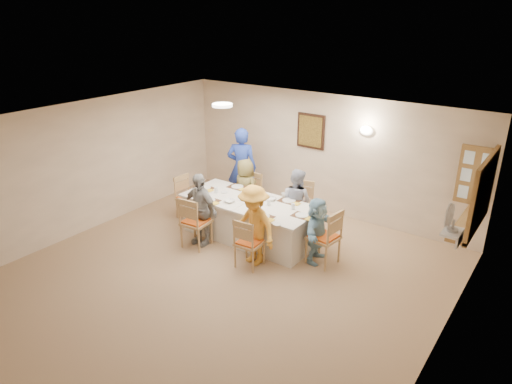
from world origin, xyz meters
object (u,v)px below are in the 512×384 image
Objects in this scene: diner_back_left at (245,189)px; diner_right_end at (317,230)px; serving_hatch at (483,194)px; chair_back_right at (299,207)px; diner_front_left at (200,209)px; chair_back_left at (249,195)px; diner_back_right at (296,202)px; condiment_ketchup at (248,195)px; caregiver at (242,168)px; diner_front_right at (254,225)px; chair_front_left at (196,221)px; chair_front_right at (250,242)px; desk_fan at (451,221)px; dining_table at (249,220)px; chair_left_end at (188,198)px; chair_right_end at (323,236)px.

diner_right_end is at bearing 171.14° from diner_back_left.
serving_hatch is 1.51× the size of chair_back_right.
serving_hatch is at bearing 23.51° from diner_front_left.
diner_back_right is at bearing -8.71° from chair_back_left.
diner_front_left reaches higher than chair_back_right.
chair_back_right is at bearing 37.19° from diner_right_end.
serving_hatch is 7.28× the size of condiment_ketchup.
diner_back_right is at bearing 139.69° from caregiver.
condiment_ketchup is at bearing 107.16° from caregiver.
diner_back_right is 0.93× the size of diner_front_right.
diner_right_end is at bearing -0.86° from condiment_ketchup.
chair_front_left is 1.06m from condiment_ketchup.
chair_front_left is at bearing -163.52° from diner_front_right.
chair_front_right is 1.49m from diner_back_right.
condiment_ketchup is (-0.65, -0.78, 0.37)m from chair_back_right.
diner_front_left is at bearing -177.63° from desk_fan.
diner_back_left is 0.69m from caregiver.
diner_back_right is at bearing 45.35° from condiment_ketchup.
chair_front_right is 1.15m from diner_right_end.
chair_back_left is (-0.60, 0.80, 0.07)m from dining_table.
chair_back_left is at bearing 168.39° from chair_back_right.
chair_front_left is at bearing -93.00° from chair_back_left.
condiment_ketchup is at bearing 55.84° from diner_front_left.
chair_left_end is at bearing 173.22° from diner_front_right.
condiment_ketchup is at bearing 48.51° from diner_back_right.
chair_left_end is at bearing -83.02° from chair_right_end.
chair_front_left is 1.20m from chair_front_right.
chair_back_right is (-3.08, -0.04, -1.00)m from serving_hatch.
dining_table is 1.55m from chair_left_end.
dining_table is at bearing -132.74° from chair_front_left.
chair_front_left is at bearing 103.09° from diner_right_end.
chair_back_left is at bearing -2.55° from diner_back_right.
diner_front_left is (-1.20, 0.12, 0.23)m from chair_front_right.
dining_table is 12.42× the size of condiment_ketchup.
serving_hatch reaches higher than chair_back_right.
chair_right_end reaches higher than chair_left_end.
chair_back_right is 0.20m from diner_back_right.
diner_right_end is at bearing -55.90° from chair_back_right.
chair_left_end is 0.71× the size of diner_back_left.
chair_left_end is 0.89× the size of chair_right_end.
chair_back_right is at bearing -123.12° from chair_right_end.
diner_front_left is (0.00, -1.48, 0.23)m from chair_back_left.
serving_hatch is 5.00× the size of desk_fan.
diner_back_right is at bearing 48.58° from dining_table.
chair_back_right is 1.24m from chair_right_end.
condiment_ketchup is at bearing -83.81° from chair_right_end.
chair_front_right is 1.13m from condiment_ketchup.
chair_left_end is (-5.23, -0.84, -1.05)m from serving_hatch.
serving_hatch is at bearing 118.56° from chair_right_end.
desk_fan is 0.34× the size of chair_front_right.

